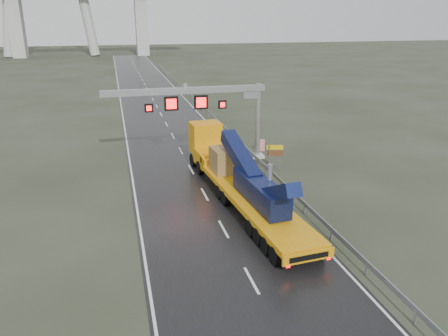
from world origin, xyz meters
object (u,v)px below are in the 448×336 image
object	(u,v)px
exit_sign_pair	(275,153)
striped_barrier	(261,145)
sign_gantry	(208,103)
heavy_haul_truck	(233,170)

from	to	relation	value
exit_sign_pair	striped_barrier	bearing A→B (deg)	97.89
sign_gantry	exit_sign_pair	bearing A→B (deg)	-40.27
heavy_haul_truck	striped_barrier	distance (m)	11.64
sign_gantry	striped_barrier	world-z (taller)	sign_gantry
sign_gantry	heavy_haul_truck	size ratio (longest dim) A/B	0.72
heavy_haul_truck	sign_gantry	bearing A→B (deg)	86.18
sign_gantry	striped_barrier	distance (m)	8.01
striped_barrier	heavy_haul_truck	bearing A→B (deg)	-108.85
sign_gantry	heavy_haul_truck	xyz separation A→B (m)	(0.13, -8.02, -3.76)
striped_barrier	sign_gantry	bearing A→B (deg)	-150.13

